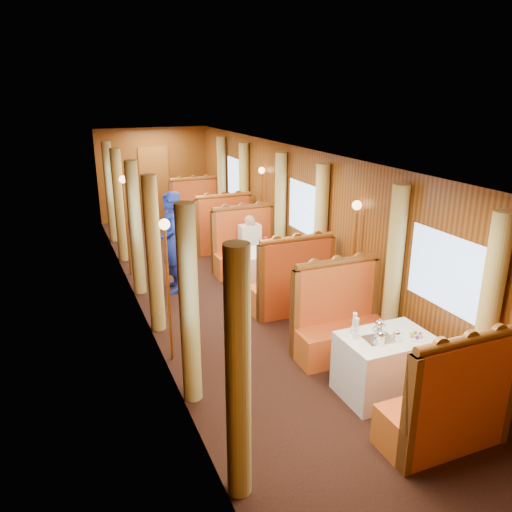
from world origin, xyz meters
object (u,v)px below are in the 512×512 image
table_far (208,224)px  banquette_far_aft (197,213)px  steward (171,242)px  passenger (250,240)px  table_mid (266,270)px  table_near (385,365)px  banquette_near_aft (340,326)px  banquette_near_fwd (447,410)px  rose_vase_mid (266,240)px  banquette_mid_aft (246,252)px  teapot_back (379,329)px  fruit_plate (416,336)px  banquette_far_fwd (222,233)px  rose_vase_far (209,202)px  tea_tray (379,339)px  banquette_mid_fwd (291,288)px  teapot_left (380,340)px  teapot_right (397,337)px

table_far → banquette_far_aft: banquette_far_aft is taller
steward → passenger: 1.56m
table_mid → passenger: (-0.00, 0.77, 0.37)m
table_near → steward: bearing=110.5°
table_near → banquette_near_aft: size_ratio=0.78×
banquette_near_fwd → rose_vase_mid: (-0.00, 4.55, 0.50)m
banquette_mid_aft → teapot_back: 4.45m
table_near → banquette_far_aft: 8.01m
table_mid → banquette_mid_aft: banquette_mid_aft is taller
table_mid → table_far: bearing=90.0°
table_near → fruit_plate: bearing=-26.3°
banquette_near_fwd → passenger: 5.29m
banquette_far_fwd → teapot_back: 5.92m
table_far → rose_vase_mid: 3.51m
steward → passenger: (1.55, 0.12, -0.16)m
table_far → rose_vase_far: 0.55m
rose_vase_far → banquette_far_fwd: bearing=-91.0°
banquette_near_aft → table_far: bearing=90.0°
fruit_plate → rose_vase_far: 7.11m
table_near → rose_vase_far: rose_vase_far is taller
table_near → table_far: bearing=90.0°
tea_tray → rose_vase_mid: (0.13, 3.57, 0.17)m
table_mid → banquette_mid_fwd: banquette_mid_fwd is taller
tea_tray → rose_vase_mid: size_ratio=0.94×
table_far → teapot_left: bearing=-91.6°
table_far → tea_tray: tea_tray is taller
teapot_back → table_mid: bearing=84.5°
table_far → rose_vase_far: size_ratio=2.92×
banquette_mid_fwd → banquette_far_aft: bearing=90.0°
table_far → passenger: passenger is taller
rose_vase_far → steward: steward is taller
banquette_mid_aft → rose_vase_mid: banquette_mid_aft is taller
teapot_back → fruit_plate: 0.42m
banquette_far_aft → steward: bearing=-111.8°
banquette_near_aft → table_mid: (0.00, 2.49, -0.05)m
teapot_right → table_far: bearing=101.7°
steward → rose_vase_far: bearing=155.2°
banquette_near_fwd → fruit_plate: bearing=71.7°
banquette_near_fwd → teapot_right: banquette_near_fwd is taller
banquette_mid_aft → tea_tray: bearing=-91.7°
banquette_near_aft → teapot_right: bearing=-89.2°
table_mid → teapot_left: 3.67m
table_far → teapot_left: 7.15m
banquette_far_fwd → fruit_plate: size_ratio=5.55×
banquette_near_aft → tea_tray: (-0.14, -1.04, 0.33)m
banquette_mid_aft → teapot_left: bearing=-92.5°
teapot_left → rose_vase_far: size_ratio=0.45×
steward → banquette_mid_fwd: bearing=47.3°
steward → banquette_near_fwd: bearing=20.9°
fruit_plate → passenger: size_ratio=0.32×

